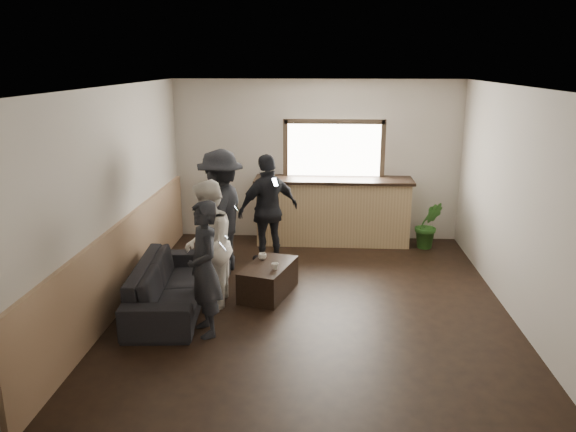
# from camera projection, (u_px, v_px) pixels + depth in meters

# --- Properties ---
(ground) EXTENTS (5.00, 6.00, 0.01)m
(ground) POSITION_uv_depth(u_px,v_px,m) (312.00, 306.00, 7.34)
(ground) COLOR black
(room_shell) EXTENTS (5.01, 6.01, 2.80)m
(room_shell) POSITION_uv_depth(u_px,v_px,m) (254.00, 196.00, 6.99)
(room_shell) COLOR silver
(room_shell) RESTS_ON ground
(bar_counter) EXTENTS (2.70, 0.68, 2.13)m
(bar_counter) POSITION_uv_depth(u_px,v_px,m) (333.00, 207.00, 9.75)
(bar_counter) COLOR #A48459
(bar_counter) RESTS_ON ground
(sofa) EXTENTS (1.00, 2.17, 0.62)m
(sofa) POSITION_uv_depth(u_px,v_px,m) (170.00, 285.00, 7.22)
(sofa) COLOR black
(sofa) RESTS_ON ground
(coffee_table) EXTENTS (0.78, 1.07, 0.43)m
(coffee_table) POSITION_uv_depth(u_px,v_px,m) (268.00, 279.00, 7.66)
(coffee_table) COLOR black
(coffee_table) RESTS_ON ground
(cup_a) EXTENTS (0.14, 0.14, 0.09)m
(cup_a) POSITION_uv_depth(u_px,v_px,m) (262.00, 256.00, 7.79)
(cup_a) COLOR silver
(cup_a) RESTS_ON coffee_table
(cup_b) EXTENTS (0.10, 0.10, 0.09)m
(cup_b) POSITION_uv_depth(u_px,v_px,m) (275.00, 266.00, 7.42)
(cup_b) COLOR silver
(cup_b) RESTS_ON coffee_table
(potted_plant) EXTENTS (0.48, 0.40, 0.82)m
(potted_plant) POSITION_uv_depth(u_px,v_px,m) (428.00, 225.00, 9.50)
(potted_plant) COLOR #2D6623
(potted_plant) RESTS_ON ground
(person_a) EXTENTS (0.61, 0.69, 1.59)m
(person_a) POSITION_uv_depth(u_px,v_px,m) (204.00, 269.00, 6.40)
(person_a) COLOR black
(person_a) RESTS_ON ground
(person_b) EXTENTS (0.66, 0.83, 1.67)m
(person_b) POSITION_uv_depth(u_px,v_px,m) (208.00, 245.00, 7.11)
(person_b) COLOR silver
(person_b) RESTS_ON ground
(person_c) EXTENTS (0.84, 1.28, 1.86)m
(person_c) POSITION_uv_depth(u_px,v_px,m) (221.00, 212.00, 8.28)
(person_c) COLOR black
(person_c) RESTS_ON ground
(person_d) EXTENTS (1.08, 0.92, 1.74)m
(person_d) POSITION_uv_depth(u_px,v_px,m) (268.00, 210.00, 8.66)
(person_d) COLOR black
(person_d) RESTS_ON ground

